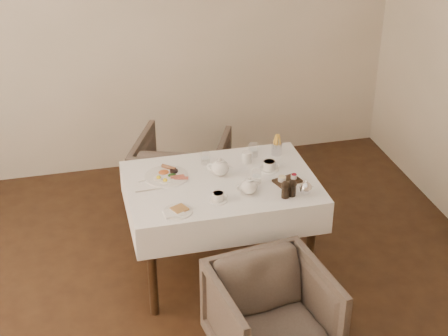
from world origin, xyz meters
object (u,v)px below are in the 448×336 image
armchair_near (272,317)px  teapot_centre (220,167)px  armchair_far (182,174)px  table (221,196)px  breakfast_plate (167,176)px

armchair_near → teapot_centre: teapot_centre is taller
armchair_near → armchair_far: armchair_far is taller
table → armchair_near: bearing=-84.1°
table → armchair_near: size_ratio=1.86×
armchair_near → teapot_centre: 1.11m
table → breakfast_plate: breakfast_plate is taller
armchair_far → armchair_near: bearing=120.4°
armchair_near → armchair_far: 1.81m
armchair_near → table: bearing=87.5°
breakfast_plate → teapot_centre: (0.36, -0.06, 0.06)m
armchair_far → teapot_centre: teapot_centre is taller
table → breakfast_plate: size_ratio=4.29×
teapot_centre → armchair_far: bearing=118.8°
table → teapot_centre: bearing=81.1°
armchair_far → breakfast_plate: (-0.23, -0.75, 0.44)m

